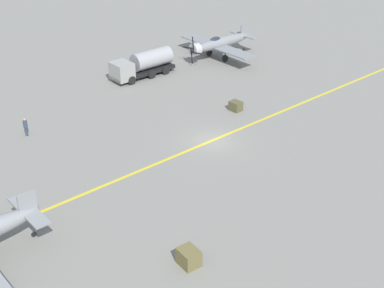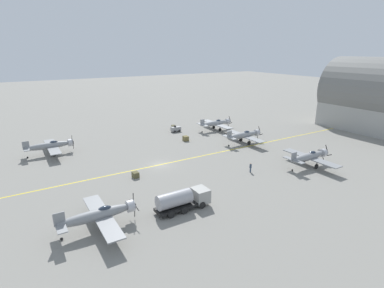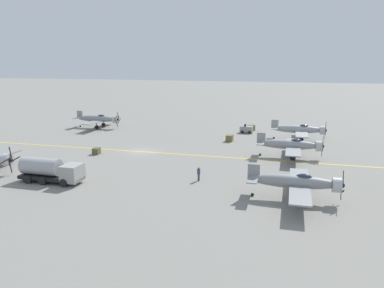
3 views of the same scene
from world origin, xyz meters
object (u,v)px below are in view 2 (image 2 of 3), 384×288
Objects in this scene: airplane_far_left at (216,123)px; tow_tractor at (176,129)px; airplane_near_left at (50,146)px; ground_crew_walking at (251,167)px; fuel_tanker at (183,200)px; supply_crate_mid_lane at (186,138)px; airplane_far_right at (310,157)px; supply_crate_outboard at (174,127)px; supply_crate_by_tanker at (135,175)px; airplane_far_center at (244,135)px; airplane_near_right at (99,215)px.

tow_tractor is at bearing -106.39° from airplane_far_left.
airplane_near_left is 6.71× the size of ground_crew_walking.
airplane_far_left is 1.50× the size of fuel_tanker.
airplane_near_left is (-1.76, -42.20, 0.00)m from airplane_far_left.
airplane_far_right is at bearing 23.02° from supply_crate_mid_lane.
airplane_far_left is at bearing -172.73° from airplane_far_right.
supply_crate_outboard is (-35.03, 2.69, -0.39)m from ground_crew_walking.
tow_tractor reaches higher than supply_crate_by_tanker.
airplane_far_right reaches higher than tow_tractor.
airplane_far_center is (15.29, 40.77, 0.00)m from airplane_near_left.
airplane_far_center reaches higher than tow_tractor.
airplane_far_left is at bearing 66.64° from tow_tractor.
airplane_far_right is at bearing 72.34° from ground_crew_walking.
airplane_near_left is at bearing -101.61° from supply_crate_mid_lane.
airplane_far_center reaches higher than airplane_far_right.
supply_crate_outboard is (-5.32, 32.59, -1.43)m from airplane_near_left.
tow_tractor reaches higher than supply_crate_outboard.
ground_crew_walking is 20.83m from supply_crate_by_tanker.
airplane_far_right is 8.54× the size of supply_crate_outboard.
airplane_far_right is at bearing 93.01° from fuel_tanker.
supply_crate_by_tanker is at bearing -51.43° from airplane_far_left.
supply_crate_outboard is (-38.71, -8.87, -1.43)m from airplane_far_right.
airplane_near_right is 10.04× the size of supply_crate_by_tanker.
ground_crew_walking is (-5.19, 17.23, -0.53)m from fuel_tanker.
airplane_far_left is at bearing 138.31° from fuel_tanker.
airplane_far_left is at bearing 96.58° from airplane_near_left.
ground_crew_walking is at bearing 0.04° from supply_crate_mid_lane.
airplane_far_right is at bearing 103.27° from airplane_near_right.
airplane_far_left and airplane_near_left have the same top height.
airplane_far_left is 8.58× the size of supply_crate_mid_lane.
tow_tractor is 2.18× the size of supply_crate_by_tanker.
airplane_far_right is 53.24m from airplane_near_left.
supply_crate_mid_lane is at bearing -63.43° from airplane_far_left.
supply_crate_by_tanker is 0.85× the size of supply_crate_outboard.
fuel_tanker is 3.08× the size of tow_tractor.
tow_tractor is 1.86× the size of supply_crate_mid_lane.
supply_crate_by_tanker is (5.66, -29.76, -1.51)m from airplane_far_center.
tow_tractor is (-2.69, 31.89, -1.22)m from airplane_near_left.
fuel_tanker is 4.47× the size of ground_crew_walking.
airplane_far_right reaches higher than supply_crate_outboard.
airplane_far_left reaches higher than ground_crew_walking.
airplane_near_left is 30.54m from supply_crate_mid_lane.
airplane_near_left is 33.78m from airplane_near_right.
airplane_far_left is at bearing 140.86° from airplane_near_right.
supply_crate_outboard is at bearing 140.58° from supply_crate_by_tanker.
supply_crate_by_tanker is at bearing 155.85° from airplane_near_right.
airplane_near_left is at bearing -164.88° from airplane_near_right.
fuel_tanker is at bearing -34.72° from airplane_far_left.
airplane_near_right is 4.62× the size of tow_tractor.
fuel_tanker is 5.72× the size of supply_crate_mid_lane.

